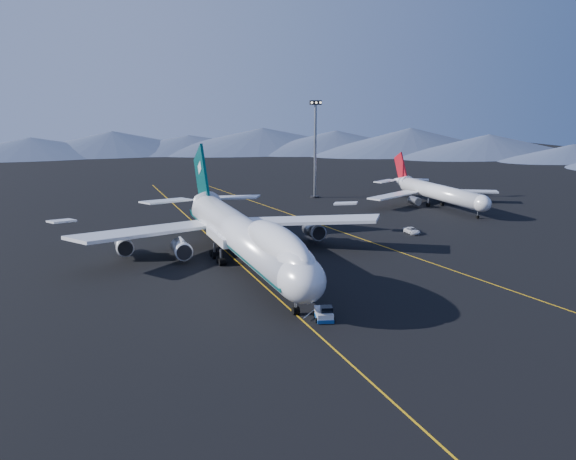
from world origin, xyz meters
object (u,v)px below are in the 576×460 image
object	(u,v)px
boeing_747	(242,235)
service_van	(412,231)
pushback_tug	(324,315)
floodlight_mast	(315,149)
second_jet	(437,192)

from	to	relation	value
boeing_747	service_van	world-z (taller)	boeing_747
boeing_747	pushback_tug	distance (m)	30.13
floodlight_mast	service_van	bearing A→B (deg)	-88.88
pushback_tug	floodlight_mast	size ratio (longest dim) A/B	0.17
service_van	floodlight_mast	world-z (taller)	floodlight_mast
service_van	floodlight_mast	bearing A→B (deg)	92.61
boeing_747	second_jet	distance (m)	78.42
pushback_tug	floodlight_mast	distance (m)	105.06
floodlight_mast	second_jet	bearing A→B (deg)	-45.41
floodlight_mast	boeing_747	bearing A→B (deg)	-121.43
boeing_747	second_jet	world-z (taller)	boeing_747
boeing_747	floodlight_mast	xyz separation A→B (m)	(41.17, 67.37, 8.40)
second_jet	floodlight_mast	size ratio (longest dim) A/B	1.64
boeing_747	service_van	bearing A→B (deg)	18.34
second_jet	floodlight_mast	distance (m)	37.15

